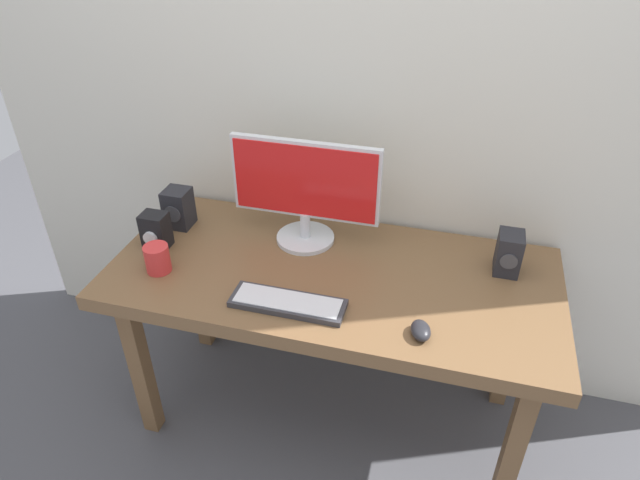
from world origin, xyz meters
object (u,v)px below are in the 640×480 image
mouse (421,330)px  speaker_right (509,253)px  keyboard_primary (288,303)px  coffee_mug (157,259)px  desk (332,289)px  speaker_left (178,208)px  audio_controller (156,231)px  monitor (305,189)px

mouse → speaker_right: bearing=41.6°
keyboard_primary → speaker_right: speaker_right is taller
mouse → coffee_mug: coffee_mug is taller
mouse → keyboard_primary: bearing=159.7°
desk → speaker_left: (-0.63, 0.13, 0.15)m
keyboard_primary → coffee_mug: (-0.48, 0.06, 0.04)m
desk → audio_controller: size_ratio=11.40×
desk → speaker_right: (0.56, 0.16, 0.15)m
speaker_right → keyboard_primary: bearing=-150.7°
speaker_right → speaker_left: size_ratio=0.97×
mouse → audio_controller: (-0.96, 0.21, 0.05)m
monitor → coffee_mug: monitor is taller
monitor → coffee_mug: 0.55m
speaker_left → audio_controller: size_ratio=1.13×
speaker_right → coffee_mug: size_ratio=1.51×
speaker_left → desk: bearing=-12.1°
mouse → monitor: bearing=122.3°
coffee_mug → monitor: bearing=36.8°
mouse → desk: bearing=127.4°
coffee_mug → audio_controller: bearing=120.2°
keyboard_primary → speaker_right: 0.75m
desk → coffee_mug: size_ratio=15.66×
desk → audio_controller: audio_controller is taller
desk → keyboard_primary: size_ratio=4.19×
speaker_right → coffee_mug: (-1.13, -0.31, -0.02)m
speaker_right → speaker_left: speaker_left is taller
desk → monitor: monitor is taller
monitor → audio_controller: bearing=-159.4°
monitor → coffee_mug: (-0.42, -0.32, -0.16)m
audio_controller → coffee_mug: 0.15m
monitor → speaker_right: size_ratio=3.63×
desk → speaker_right: 0.60m
desk → speaker_right: speaker_right is taller
coffee_mug → mouse: bearing=-5.5°
mouse → speaker_left: size_ratio=0.58×
desk → mouse: size_ratio=17.53×
speaker_left → keyboard_primary: bearing=-32.4°
mouse → coffee_mug: 0.89m
keyboard_primary → desk: bearing=66.7°
audio_controller → speaker_left: bearing=85.7°
desk → audio_controller: bearing=-178.4°
desk → coffee_mug: (-0.57, -0.15, 0.13)m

